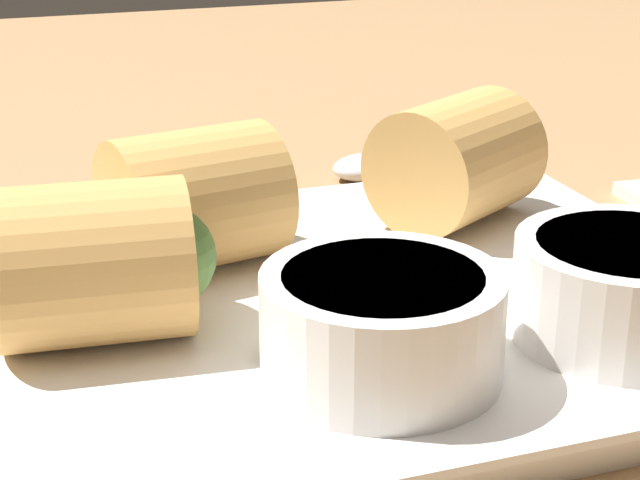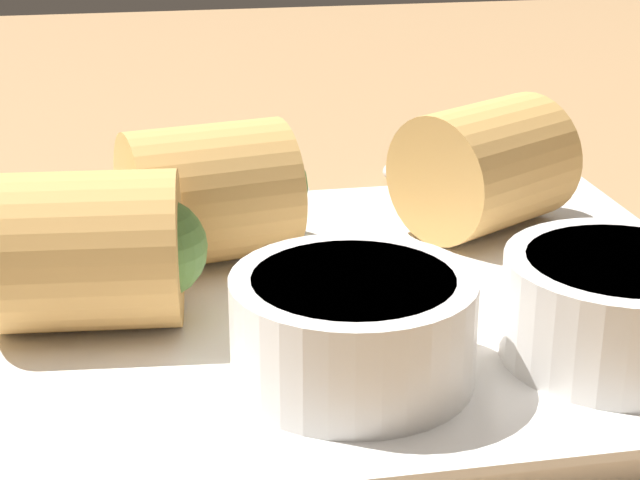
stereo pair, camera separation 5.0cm
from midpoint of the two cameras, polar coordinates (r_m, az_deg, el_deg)
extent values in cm
cube|color=#A87F54|center=(40.37, -2.74, -5.22)|extent=(180.00, 140.00, 2.00)
cube|color=white|center=(38.05, 3.77, -4.29)|extent=(28.20, 21.99, 1.20)
cube|color=white|center=(37.74, 3.80, -3.26)|extent=(29.33, 22.87, 0.30)
cylinder|color=#DBA356|center=(43.95, 12.02, 3.74)|extent=(7.82, 7.53, 5.21)
sphere|color=beige|center=(45.68, 13.72, 4.27)|extent=(3.38, 3.38, 3.38)
cylinder|color=#DBA356|center=(39.91, -2.44, 2.41)|extent=(6.90, 6.27, 5.21)
sphere|color=#56843D|center=(40.66, 0.52, 2.79)|extent=(3.38, 3.38, 3.38)
cylinder|color=#DBA356|center=(34.83, -8.37, -0.68)|extent=(6.49, 5.76, 5.21)
sphere|color=#56843D|center=(34.76, -4.71, -0.56)|extent=(3.38, 3.38, 3.38)
cylinder|color=white|center=(31.64, 6.32, -4.84)|extent=(7.30, 7.30, 3.26)
cylinder|color=beige|center=(31.08, 6.41, -2.63)|extent=(5.99, 5.99, 0.59)
cylinder|color=white|center=(34.78, 19.77, -3.55)|extent=(7.30, 7.30, 3.26)
cylinder|color=beige|center=(34.27, 20.05, -1.52)|extent=(5.99, 5.99, 0.59)
cylinder|color=silver|center=(50.09, -4.28, 1.69)|extent=(12.58, 2.99, 0.50)
ellipsoid|color=silver|center=(54.64, 7.87, 3.66)|extent=(4.22, 3.54, 1.29)
camera|label=1|loc=(0.03, -86.11, 1.51)|focal=60.00mm
camera|label=2|loc=(0.03, 93.89, -1.51)|focal=60.00mm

